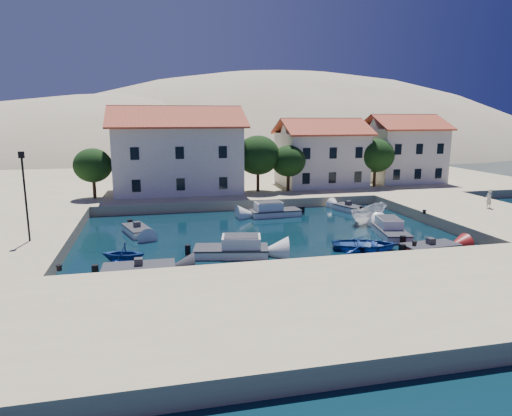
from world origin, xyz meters
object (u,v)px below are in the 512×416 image
Objects in this scene: building_mid at (321,151)px; lamppost at (25,188)px; pedestrian at (489,199)px; building_right at (402,148)px; cabin_cruiser_east at (391,231)px; boat_east at (368,223)px; building_left at (177,148)px; cabin_cruiser_south at (231,249)px; rowboat_south at (365,249)px.

building_mid is 1.69× the size of lamppost.
building_mid is 20.98m from pedestrian.
cabin_cruiser_east is (-14.32, -23.16, -5.00)m from building_right.
building_right is at bearing -106.51° from pedestrian.
building_right is 46.98m from lamppost.
building_right is 19.54m from pedestrian.
boat_east is (-1.83, -17.24, -5.22)m from building_mid.
building_mid is at bearing 3.18° from building_left.
cabin_cruiser_south is at bearing -14.03° from lamppost.
building_left is at bearing 40.81° from rowboat_south.
building_right reaches higher than cabin_cruiser_east.
pedestrian is at bearing 25.09° from cabin_cruiser_south.
cabin_cruiser_east is at bearing 20.90° from cabin_cruiser_south.
rowboat_south is 2.57× the size of pedestrian.
lamppost is 28.33m from boat_east.
building_left reaches higher than cabin_cruiser_south.
cabin_cruiser_east is at bearing 146.18° from boat_east.
boat_east is (27.67, 3.76, -4.75)m from lamppost.
building_left is 8.04× the size of pedestrian.
cabin_cruiser_south is at bearing 111.40° from cabin_cruiser_east.
building_left is 30.07m from building_right.
pedestrian is (28.05, -17.12, -4.02)m from building_left.
cabin_cruiser_east is 2.84× the size of pedestrian.
rowboat_south is (23.49, -4.02, -4.75)m from lamppost.
cabin_cruiser_east is at bearing -95.96° from building_mid.
lamppost is at bearing 94.57° from rowboat_south.
boat_east is (0.49, 4.92, -0.48)m from cabin_cruiser_east.
building_mid is 1.92× the size of cabin_cruiser_south.
pedestrian reaches higher than cabin_cruiser_east.
building_right is at bearing 3.81° from building_left.
cabin_cruiser_south is at bearing 2.98° from pedestrian.
building_mid is 36.21m from lamppost.
building_left reaches higher than cabin_cruiser_east.
building_mid is at bearing 68.47° from cabin_cruiser_south.
cabin_cruiser_south is (-27.82, -25.42, -5.00)m from building_right.
boat_east is 12.07m from pedestrian.
lamppost reaches higher than cabin_cruiser_south.
lamppost is (-41.50, -22.00, -0.72)m from building_right.
cabin_cruiser_east is (27.18, -1.16, -4.28)m from lamppost.
cabin_cruiser_east is 1.12× the size of boat_east.
building_right is 1.73× the size of cabin_cruiser_south.
lamppost is at bearing -6.53° from pedestrian.
pedestrian is at bearing -52.45° from rowboat_south.
cabin_cruiser_east reaches higher than boat_east.
building_left is at bearing 60.10° from lamppost.
lamppost is 1.14× the size of cabin_cruiser_south.
building_right is 2.03× the size of boat_east.
rowboat_south is at bearing -9.72° from lamppost.
lamppost is at bearing 177.38° from cabin_cruiser_south.
rowboat_south is (11.99, -24.02, -5.94)m from building_left.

